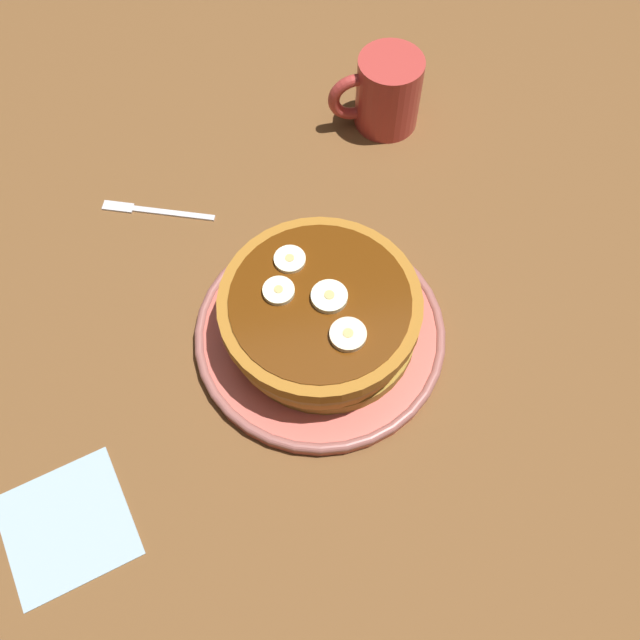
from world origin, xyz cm
name	(u,v)px	position (x,y,z in cm)	size (l,w,h in cm)	color
ground_plane	(320,344)	(0.00, 0.00, -1.50)	(140.00, 140.00, 3.00)	brown
plate	(320,333)	(0.00, 0.00, 0.92)	(25.52, 25.52, 1.71)	#CC594C
pancake_stack	(320,316)	(0.05, 0.04, 4.66)	(19.90, 19.49, 6.33)	olive
banana_slice_0	(328,293)	(-0.88, -0.49, 7.98)	(3.47, 3.47, 0.85)	#EBEFC4
banana_slice_1	(290,260)	(1.99, -4.87, 7.90)	(3.09, 3.09, 0.69)	#F9F1C3
banana_slice_2	(348,335)	(-1.74, 4.24, 7.97)	(3.41, 3.41, 0.83)	beige
banana_slice_3	(279,291)	(3.64, -1.58, 7.94)	(3.03, 3.03, 0.78)	#F4F2C2
coffee_mug	(385,92)	(-13.45, -27.88, 4.72)	(11.10, 7.65, 9.16)	#B23833
napkin	(67,526)	(26.17, 14.23, 0.15)	(11.00, 11.00, 0.30)	#99B2BF
fork	(151,210)	(15.62, -19.61, 0.25)	(12.57, 5.30, 0.50)	silver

